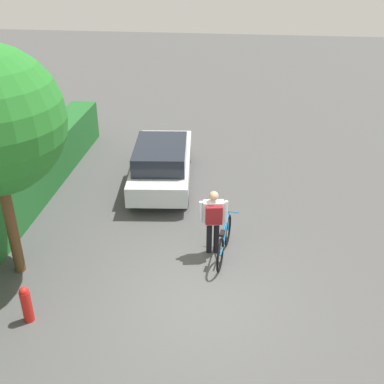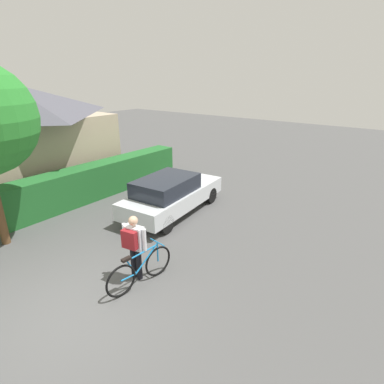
{
  "view_description": "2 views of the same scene",
  "coord_description": "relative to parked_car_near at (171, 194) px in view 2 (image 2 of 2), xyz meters",
  "views": [
    {
      "loc": [
        -7.68,
        -0.76,
        6.67
      ],
      "look_at": [
        2.39,
        0.4,
        1.19
      ],
      "focal_mm": 44.63,
      "sensor_mm": 36.0,
      "label": 1
    },
    {
      "loc": [
        -2.46,
        -4.96,
        4.56
      ],
      "look_at": [
        4.16,
        0.08,
        1.39
      ],
      "focal_mm": 28.48,
      "sensor_mm": 36.0,
      "label": 2
    }
  ],
  "objects": [
    {
      "name": "ground_plane",
      "position": [
        -4.99,
        -1.61,
        -0.72
      ],
      "size": [
        60.0,
        60.0,
        0.0
      ],
      "primitive_type": "plane",
      "color": "#4B4B4B"
    },
    {
      "name": "house_distant",
      "position": [
        -1.56,
        7.51,
        1.49
      ],
      "size": [
        6.77,
        6.23,
        4.34
      ],
      "color": "tan",
      "rests_on": "ground"
    },
    {
      "name": "parked_car_near",
      "position": [
        0.0,
        0.0,
        0.0
      ],
      "size": [
        4.36,
        2.05,
        1.39
      ],
      "color": "silver",
      "rests_on": "ground"
    },
    {
      "name": "bicycle",
      "position": [
        -3.47,
        -2.06,
        -0.31
      ],
      "size": [
        1.82,
        0.5,
        0.92
      ],
      "color": "black",
      "rests_on": "ground"
    },
    {
      "name": "person_rider",
      "position": [
        -3.38,
        -1.79,
        0.26
      ],
      "size": [
        0.4,
        0.65,
        1.63
      ],
      "color": "black",
      "rests_on": "ground"
    }
  ]
}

